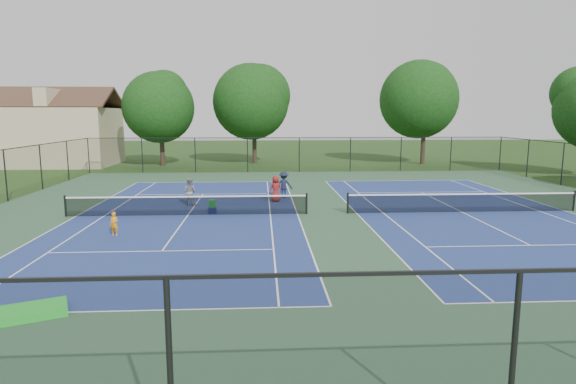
{
  "coord_description": "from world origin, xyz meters",
  "views": [
    {
      "loc": [
        -3.31,
        -23.76,
        4.99
      ],
      "look_at": [
        -2.04,
        -1.0,
        1.3
      ],
      "focal_mm": 30.0,
      "sensor_mm": 36.0,
      "label": 1
    }
  ],
  "objects": [
    {
      "name": "child_player",
      "position": [
        -9.42,
        -3.96,
        0.5
      ],
      "size": [
        0.41,
        0.32,
        1.0
      ],
      "primitive_type": "imported",
      "rotation": [
        0.0,
        0.0,
        -0.24
      ],
      "color": "orange",
      "rests_on": "ground"
    },
    {
      "name": "tree_back_a",
      "position": [
        -13.0,
        24.0,
        6.04
      ],
      "size": [
        6.8,
        6.8,
        9.15
      ],
      "color": "#2D2116",
      "rests_on": "ground"
    },
    {
      "name": "bystander_b",
      "position": [
        -1.97,
        4.79,
        0.8
      ],
      "size": [
        1.1,
        0.71,
        1.61
      ],
      "primitive_type": "imported",
      "rotation": [
        0.0,
        0.0,
        3.02
      ],
      "color": "#161D32",
      "rests_on": "ground"
    },
    {
      "name": "ball_crate",
      "position": [
        -5.82,
        0.4,
        0.15
      ],
      "size": [
        0.43,
        0.33,
        0.31
      ],
      "primitive_type": "cube",
      "rotation": [
        0.0,
        0.0,
        0.09
      ],
      "color": "navy",
      "rests_on": "ground"
    },
    {
      "name": "ball_hopper",
      "position": [
        -5.82,
        0.4,
        0.51
      ],
      "size": [
        0.37,
        0.31,
        0.39
      ],
      "primitive_type": "cube",
      "rotation": [
        0.0,
        0.0,
        0.1
      ],
      "color": "green",
      "rests_on": "ball_crate"
    },
    {
      "name": "tennis_court_left",
      "position": [
        -7.0,
        0.0,
        0.1
      ],
      "size": [
        12.0,
        23.83,
        1.07
      ],
      "color": "navy",
      "rests_on": "ground"
    },
    {
      "name": "tennis_court_right",
      "position": [
        7.0,
        0.0,
        0.1
      ],
      "size": [
        12.0,
        23.83,
        1.07
      ],
      "color": "navy",
      "rests_on": "ground"
    },
    {
      "name": "clapboard_house",
      "position": [
        -23.0,
        25.0,
        3.09
      ],
      "size": [
        10.8,
        8.1,
        7.65
      ],
      "color": "tan",
      "rests_on": "ground"
    },
    {
      "name": "green_tarp",
      "position": [
        -9.19,
        -12.03,
        0.1
      ],
      "size": [
        2.08,
        1.68,
        0.18
      ],
      "primitive_type": "cube",
      "rotation": [
        0.0,
        0.0,
        0.41
      ],
      "color": "green",
      "rests_on": "ground"
    },
    {
      "name": "tree_back_b",
      "position": [
        -4.0,
        26.0,
        6.6
      ],
      "size": [
        7.6,
        7.6,
        10.03
      ],
      "color": "#2D2116",
      "rests_on": "ground"
    },
    {
      "name": "tree_back_d",
      "position": [
        13.0,
        24.0,
        6.82
      ],
      "size": [
        7.8,
        7.8,
        10.37
      ],
      "color": "#2D2116",
      "rests_on": "ground"
    },
    {
      "name": "ground",
      "position": [
        0.0,
        0.0,
        0.0
      ],
      "size": [
        140.0,
        140.0,
        0.0
      ],
      "primitive_type": "plane",
      "color": "#234716",
      "rests_on": "ground"
    },
    {
      "name": "bystander_c",
      "position": [
        -2.5,
        3.59,
        0.75
      ],
      "size": [
        0.85,
        0.7,
        1.5
      ],
      "primitive_type": "imported",
      "rotation": [
        0.0,
        0.0,
        3.49
      ],
      "color": "maroon",
      "rests_on": "ground"
    },
    {
      "name": "instructor",
      "position": [
        -7.28,
        2.66,
        0.77
      ],
      "size": [
        0.89,
        0.78,
        1.53
      ],
      "primitive_type": "imported",
      "rotation": [
        0.0,
        0.0,
        2.83
      ],
      "color": "gray",
      "rests_on": "ground"
    },
    {
      "name": "court_pad",
      "position": [
        0.0,
        0.0,
        0.0
      ],
      "size": [
        36.0,
        36.0,
        0.01
      ],
      "primitive_type": "cube",
      "color": "#2F5539",
      "rests_on": "ground"
    },
    {
      "name": "perimeter_fence",
      "position": [
        0.0,
        0.0,
        1.6
      ],
      "size": [
        36.08,
        36.08,
        3.02
      ],
      "color": "black",
      "rests_on": "ground"
    }
  ]
}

